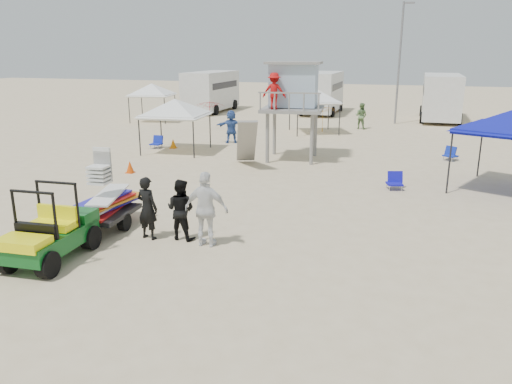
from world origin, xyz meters
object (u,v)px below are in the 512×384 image
(man_left, at_px, (147,208))
(lifeguard_tower, at_px, (292,89))
(utility_cart, at_px, (47,227))
(surf_trailer, at_px, (105,201))

(man_left, bearing_deg, lifeguard_tower, -85.01)
(utility_cart, bearing_deg, man_left, 53.21)
(surf_trailer, xyz_separation_m, lifeguard_tower, (2.66, 10.97, 2.39))
(surf_trailer, bearing_deg, man_left, -11.19)
(surf_trailer, xyz_separation_m, man_left, (1.52, -0.30, 0.02))
(man_left, bearing_deg, utility_cart, 64.00)
(man_left, height_order, lifeguard_tower, lifeguard_tower)
(surf_trailer, distance_m, man_left, 1.55)
(utility_cart, bearing_deg, surf_trailer, 89.92)
(surf_trailer, height_order, man_left, surf_trailer)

